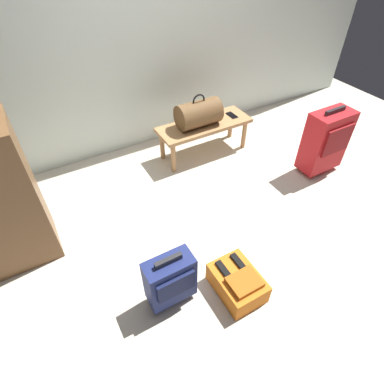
# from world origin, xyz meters

# --- Properties ---
(ground_plane) EXTENTS (6.60, 6.60, 0.00)m
(ground_plane) POSITION_xyz_m (0.00, 0.00, 0.00)
(ground_plane) COLOR beige
(back_wall) EXTENTS (6.00, 0.10, 2.80)m
(back_wall) POSITION_xyz_m (0.00, 1.60, 1.40)
(back_wall) COLOR silver
(back_wall) RESTS_ON ground
(bench) EXTENTS (1.00, 0.36, 0.36)m
(bench) POSITION_xyz_m (0.41, 1.03, 0.31)
(bench) COLOR #A87A4C
(bench) RESTS_ON ground
(duffel_bag_brown) EXTENTS (0.44, 0.26, 0.34)m
(duffel_bag_brown) POSITION_xyz_m (0.34, 1.03, 0.49)
(duffel_bag_brown) COLOR brown
(duffel_bag_brown) RESTS_ON bench
(cell_phone) EXTENTS (0.07, 0.14, 0.01)m
(cell_phone) POSITION_xyz_m (0.76, 1.03, 0.37)
(cell_phone) COLOR black
(cell_phone) RESTS_ON bench
(suitcase_upright_red) EXTENTS (0.43, 0.25, 0.69)m
(suitcase_upright_red) POSITION_xyz_m (1.27, 0.18, 0.35)
(suitcase_upright_red) COLOR red
(suitcase_upright_red) RESTS_ON ground
(suitcase_small_navy) EXTENTS (0.32, 0.19, 0.46)m
(suitcase_small_navy) POSITION_xyz_m (-0.70, -0.37, 0.24)
(suitcase_small_navy) COLOR navy
(suitcase_small_navy) RESTS_ON ground
(backpack_orange) EXTENTS (0.28, 0.38, 0.21)m
(backpack_orange) POSITION_xyz_m (-0.27, -0.54, 0.09)
(backpack_orange) COLOR orange
(backpack_orange) RESTS_ON ground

